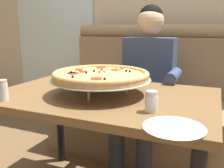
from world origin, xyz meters
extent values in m
cube|color=white|center=(-1.32, 1.38, 1.40)|extent=(1.10, 0.02, 2.80)
cube|color=#937556|center=(0.00, 0.75, 0.23)|extent=(1.55, 0.60, 0.46)
cube|color=#937556|center=(0.00, 1.14, 0.69)|extent=(1.55, 0.18, 0.65)
cylinder|color=#937556|center=(0.00, 1.14, 1.06)|extent=(1.55, 0.14, 0.14)
cube|color=brown|center=(0.00, 0.00, 0.70)|extent=(1.25, 0.82, 0.04)
cylinder|color=black|center=(-0.55, 0.34, 0.34)|extent=(0.06, 0.06, 0.68)
cylinder|color=black|center=(0.55, 0.34, 0.34)|extent=(0.06, 0.06, 0.68)
cube|color=#2D3342|center=(0.08, 0.50, 0.54)|extent=(0.34, 0.40, 0.15)
cylinder|color=#2D3342|center=(-0.02, 0.25, 0.23)|extent=(0.11, 0.11, 0.46)
cylinder|color=#2D3342|center=(0.18, 0.25, 0.23)|extent=(0.11, 0.11, 0.46)
cube|color=#38476B|center=(0.08, 0.72, 0.74)|extent=(0.40, 0.22, 0.56)
cylinder|color=#38476B|center=(-0.15, 0.50, 0.76)|extent=(0.08, 0.28, 0.08)
cylinder|color=#38476B|center=(0.31, 0.50, 0.76)|extent=(0.08, 0.28, 0.08)
sphere|color=#DBB28E|center=(0.08, 0.70, 1.15)|extent=(0.21, 0.21, 0.21)
sphere|color=black|center=(0.08, 0.71, 1.18)|extent=(0.19, 0.19, 0.19)
cylinder|color=silver|center=(-0.01, -0.16, 0.77)|extent=(0.01, 0.01, 0.09)
cylinder|color=silver|center=(-0.14, 0.06, 0.77)|extent=(0.01, 0.01, 0.09)
cylinder|color=silver|center=(0.12, 0.06, 0.77)|extent=(0.01, 0.01, 0.09)
torus|color=silver|center=(-0.01, -0.01, 0.80)|extent=(0.31, 0.31, 0.01)
cylinder|color=silver|center=(-0.01, -0.01, 0.81)|extent=(0.56, 0.56, 0.00)
cylinder|color=tan|center=(-0.01, -0.01, 0.82)|extent=(0.54, 0.54, 0.02)
torus|color=tan|center=(-0.01, -0.01, 0.84)|extent=(0.54, 0.54, 0.03)
cylinder|color=#EFCC6B|center=(-0.01, -0.01, 0.84)|extent=(0.48, 0.48, 0.01)
cylinder|color=red|center=(-0.17, -0.07, 0.85)|extent=(0.05, 0.05, 0.01)
cylinder|color=red|center=(0.02, 0.14, 0.85)|extent=(0.06, 0.06, 0.01)
cylinder|color=red|center=(-0.15, -0.07, 0.85)|extent=(0.06, 0.06, 0.01)
cylinder|color=red|center=(0.03, -0.16, 0.85)|extent=(0.06, 0.06, 0.01)
cylinder|color=red|center=(-0.02, 0.03, 0.85)|extent=(0.04, 0.04, 0.01)
cylinder|color=red|center=(0.03, 0.19, 0.85)|extent=(0.05, 0.05, 0.01)
cylinder|color=red|center=(-0.10, 0.18, 0.85)|extent=(0.06, 0.06, 0.01)
cylinder|color=red|center=(-0.19, 0.05, 0.85)|extent=(0.05, 0.05, 0.01)
cylinder|color=red|center=(-0.13, 0.00, 0.85)|extent=(0.05, 0.05, 0.01)
sphere|color=black|center=(0.12, 0.10, 0.85)|extent=(0.01, 0.01, 0.01)
sphere|color=black|center=(-0.09, -0.04, 0.85)|extent=(0.01, 0.01, 0.01)
sphere|color=black|center=(-0.17, -0.06, 0.85)|extent=(0.01, 0.01, 0.01)
sphere|color=black|center=(-0.04, 0.07, 0.85)|extent=(0.01, 0.01, 0.01)
sphere|color=black|center=(0.08, -0.16, 0.85)|extent=(0.01, 0.01, 0.01)
sphere|color=black|center=(-0.09, -0.17, 0.85)|extent=(0.01, 0.01, 0.01)
sphere|color=black|center=(0.10, 0.11, 0.85)|extent=(0.01, 0.01, 0.01)
sphere|color=black|center=(-0.07, 0.03, 0.85)|extent=(0.01, 0.01, 0.01)
cone|color=#CCC675|center=(0.00, -0.02, 0.85)|extent=(0.04, 0.04, 0.02)
cone|color=#CCC675|center=(-0.05, -0.15, 0.85)|extent=(0.04, 0.04, 0.02)
cone|color=#CCC675|center=(0.06, -0.05, 0.85)|extent=(0.04, 0.04, 0.02)
cone|color=#CCC675|center=(0.04, 0.14, 0.85)|extent=(0.04, 0.04, 0.02)
cylinder|color=white|center=(0.33, -0.20, 0.76)|extent=(0.06, 0.06, 0.08)
cylinder|color=silver|center=(0.33, -0.20, 0.75)|extent=(0.05, 0.05, 0.05)
cylinder|color=silver|center=(0.33, -0.20, 0.81)|extent=(0.05, 0.05, 0.02)
cylinder|color=white|center=(-0.42, -0.33, 0.77)|extent=(0.05, 0.05, 0.09)
cylinder|color=#A82D19|center=(-0.42, -0.33, 0.75)|extent=(0.04, 0.04, 0.06)
cylinder|color=silver|center=(-0.42, -0.33, 0.82)|extent=(0.05, 0.05, 0.02)
cylinder|color=white|center=(0.46, -0.35, 0.73)|extent=(0.17, 0.17, 0.01)
cone|color=white|center=(0.46, -0.35, 0.74)|extent=(0.24, 0.24, 0.01)
cylinder|color=black|center=(-1.44, 2.41, 0.22)|extent=(0.02, 0.02, 0.44)
cylinder|color=black|center=(-1.66, 2.28, 0.22)|extent=(0.02, 0.02, 0.44)
cylinder|color=black|center=(-1.31, 2.18, 0.22)|extent=(0.02, 0.02, 0.44)
cylinder|color=black|center=(-1.53, 2.05, 0.22)|extent=(0.02, 0.02, 0.44)
cylinder|color=black|center=(-1.48, 2.23, 0.45)|extent=(0.40, 0.40, 0.02)
cube|color=black|center=(-1.40, 2.09, 0.65)|extent=(0.29, 0.18, 0.42)
camera|label=1|loc=(0.58, -1.23, 1.09)|focal=39.37mm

